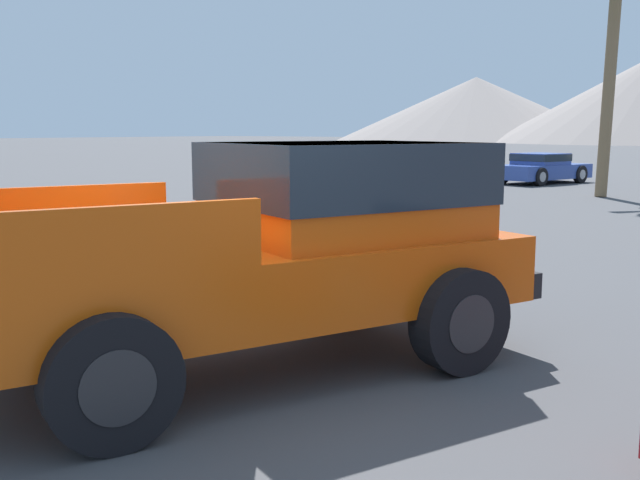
% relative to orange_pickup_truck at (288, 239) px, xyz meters
% --- Properties ---
extents(ground_plane, '(320.00, 320.00, 0.00)m').
position_rel_orange_pickup_truck_xyz_m(ground_plane, '(0.01, -0.37, -1.12)').
color(ground_plane, '#424244').
extents(orange_pickup_truck, '(3.62, 5.46, 1.96)m').
position_rel_orange_pickup_truck_xyz_m(orange_pickup_truck, '(0.00, 0.00, 0.00)').
color(orange_pickup_truck, '#CC4C0C').
rests_on(orange_pickup_truck, ground_plane).
extents(parked_car_tan, '(4.75, 4.28, 1.18)m').
position_rel_orange_pickup_truck_xyz_m(parked_car_tan, '(-12.68, 20.86, -0.51)').
color(parked_car_tan, tan).
rests_on(parked_car_tan, ground_plane).
extents(parked_car_blue, '(2.77, 4.41, 1.16)m').
position_rel_orange_pickup_truck_xyz_m(parked_car_blue, '(-6.80, 23.21, -0.52)').
color(parked_car_blue, '#334C9E').
rests_on(parked_car_blue, ground_plane).
extents(palm_tree_tall, '(2.91, 2.91, 7.62)m').
position_rel_orange_pickup_truck_xyz_m(palm_tree_tall, '(-3.13, 18.70, 4.65)').
color(palm_tree_tall, brown).
rests_on(palm_tree_tall, ground_plane).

